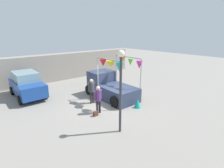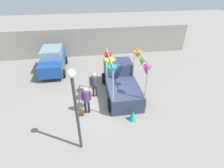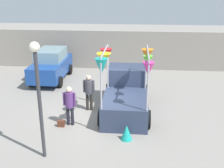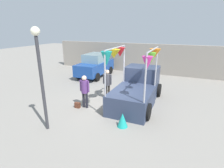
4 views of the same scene
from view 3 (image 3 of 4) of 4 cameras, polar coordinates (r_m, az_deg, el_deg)
ground_plane at (r=12.56m, az=-2.21°, el=-6.62°), size 60.00×60.00×0.00m
vendor_truck at (r=12.91m, az=2.85°, el=-1.60°), size 2.36×4.05×3.05m
parked_car at (r=17.37m, az=-12.26°, el=3.84°), size 1.88×4.00×1.88m
person_customer at (r=11.56m, az=-8.64°, el=-3.67°), size 0.53×0.34×1.69m
person_vendor at (r=12.82m, az=-4.72°, el=-1.04°), size 0.53×0.34×1.71m
handbag at (r=11.85m, az=-10.30°, el=-7.89°), size 0.28×0.16×0.28m
street_lamp at (r=9.04m, az=-14.79°, el=-0.27°), size 0.32×0.32×3.96m
brick_boundary_wall at (r=19.31m, az=0.57°, el=6.97°), size 18.00×0.36×2.60m
folded_kite_bundle_teal at (r=10.71m, az=2.97°, el=-9.79°), size 0.47×0.47×0.60m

